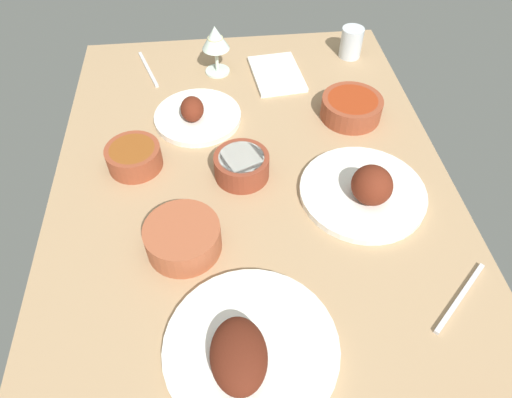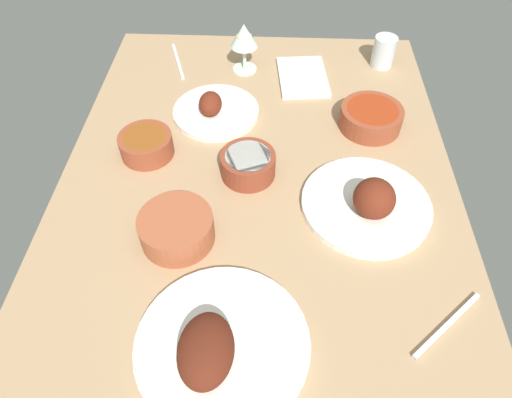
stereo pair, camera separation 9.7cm
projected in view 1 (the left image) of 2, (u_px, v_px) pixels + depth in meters
The scene contains 13 objects.
dining_table at pixel (256, 211), 99.80cm from camera, with size 140.00×90.00×4.00cm, color tan.
plate_near_viewer at pixel (366, 190), 98.00cm from camera, with size 27.64×27.64×9.48cm.
plate_far_side at pixel (196, 115), 115.95cm from camera, with size 22.21×22.21×7.05cm.
plate_center_main at pixel (247, 350), 75.08cm from camera, with size 29.84×29.84×7.44cm.
bowl_cream at pixel (242, 165), 101.86cm from camera, with size 12.41×12.41×5.75cm.
bowl_soup at pixel (134, 156), 104.05cm from camera, with size 12.52×12.52×5.35cm.
bowl_sauce at pixel (351, 107), 115.90cm from camera, with size 15.44×15.44×5.42cm.
bowl_pasta at pixel (183, 237), 88.51cm from camera, with size 14.92×14.92×6.19cm.
wine_glass at pixel (215, 40), 123.92cm from camera, with size 7.60×7.60×14.00cm.
water_tumbler at pixel (351, 43), 133.63cm from camera, with size 6.44×6.44×8.75cm, color silver.
folded_napkin at pixel (277, 74), 129.68cm from camera, with size 19.03×13.26×1.20cm, color white.
fork_loose at pixel (148, 69), 131.61cm from camera, with size 18.43×0.90×0.80cm, color silver.
spoon_loose at pixel (460, 297), 83.23cm from camera, with size 18.56×0.90×0.80cm, color silver.
Camera 1 is at (-63.10, 6.77, 79.07)cm, focal length 31.92 mm.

